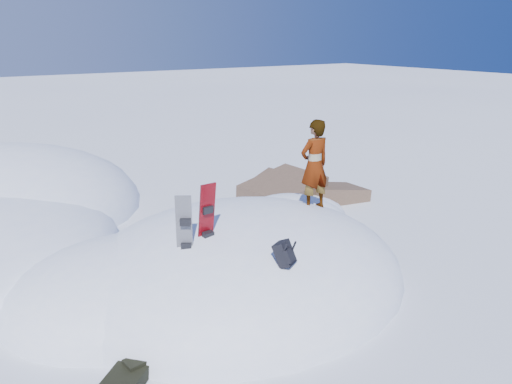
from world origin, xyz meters
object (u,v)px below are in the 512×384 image
snowboard_red (206,225)px  backpack (285,254)px  snowboard_dark (185,237)px  person (314,165)px

snowboard_red → backpack: 1.54m
snowboard_dark → backpack: bearing=-12.9°
backpack → person: (2.19, 1.90, 0.78)m
snowboard_red → backpack: size_ratio=3.29×
snowboard_dark → snowboard_red: bearing=42.2°
snowboard_red → snowboard_dark: (-0.46, -0.07, -0.09)m
snowboard_dark → person: person is taller
backpack → snowboard_red: bearing=91.1°
snowboard_dark → backpack: size_ratio=3.06×
snowboard_dark → person: (3.37, 0.63, 0.64)m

